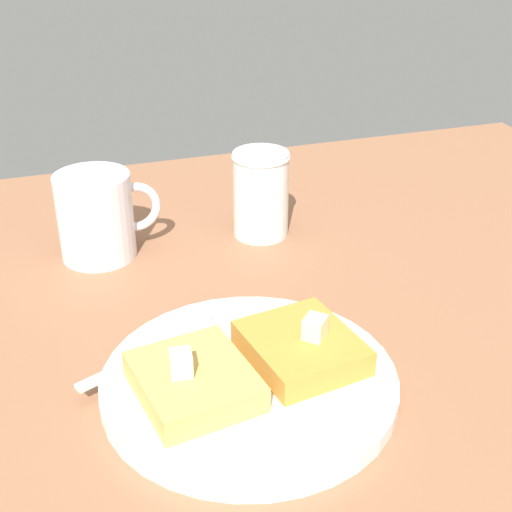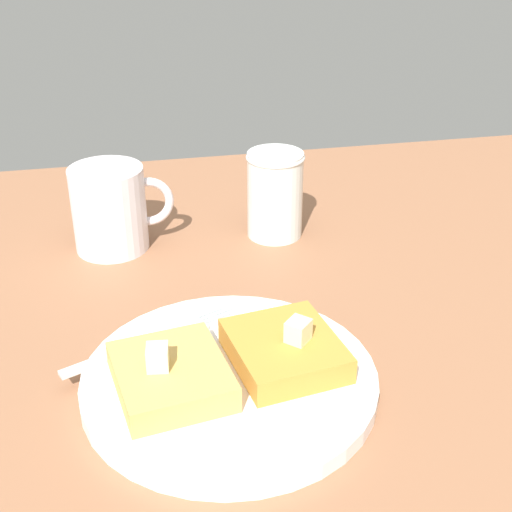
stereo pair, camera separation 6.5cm
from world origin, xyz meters
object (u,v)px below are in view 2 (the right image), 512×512
at_px(fork, 164,337).
at_px(coffee_mug, 111,209).
at_px(syrup_jar, 275,199).
at_px(plate, 230,380).

height_order(fork, coffee_mug, coffee_mug).
distance_m(syrup_jar, coffee_mug, 0.18).
bearing_deg(syrup_jar, coffee_mug, 178.66).
bearing_deg(syrup_jar, fork, -125.35).
bearing_deg(coffee_mug, plate, -72.51).
bearing_deg(coffee_mug, fork, -79.89).
height_order(fork, syrup_jar, syrup_jar).
height_order(plate, syrup_jar, syrup_jar).
relative_size(plate, syrup_jar, 2.42).
relative_size(plate, coffee_mug, 2.16).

